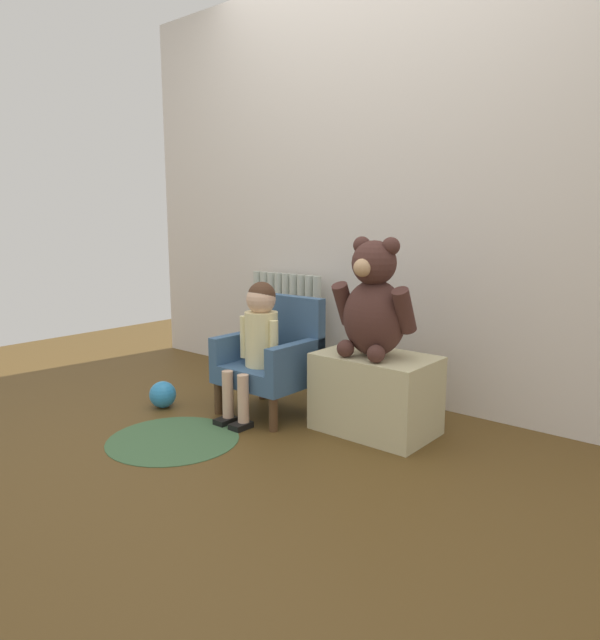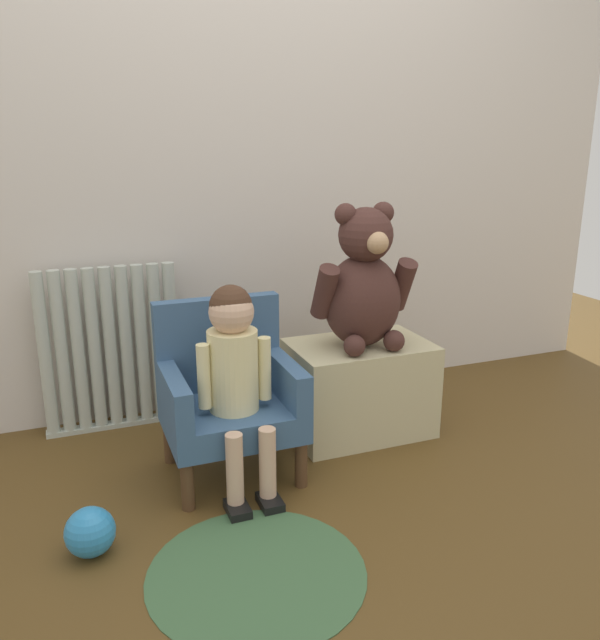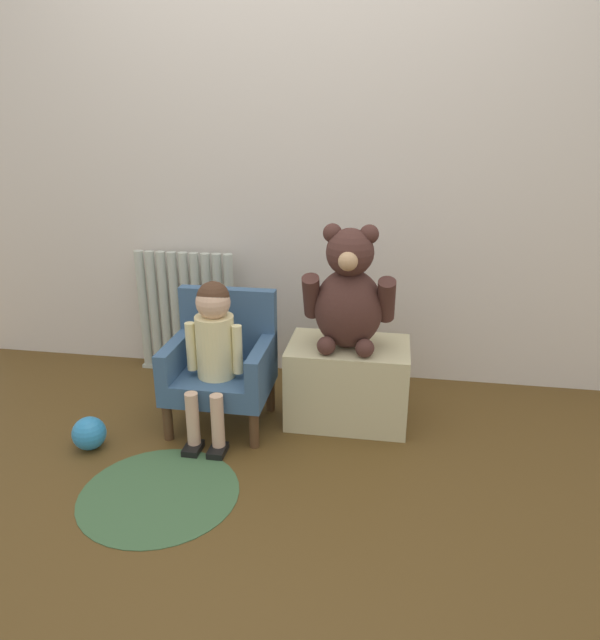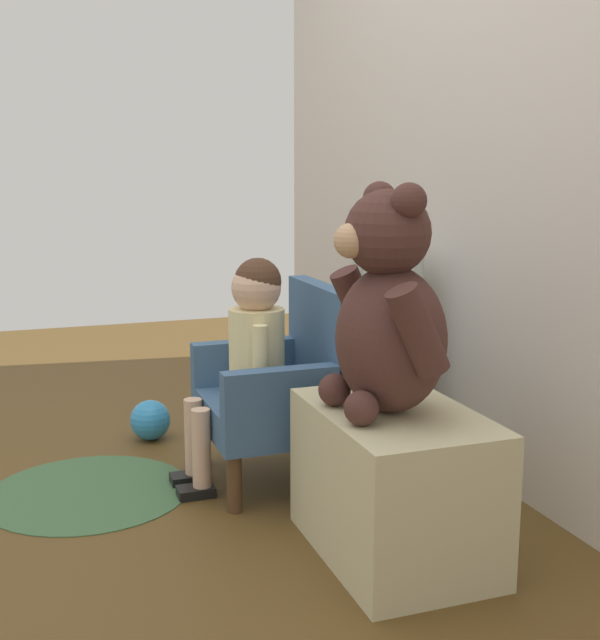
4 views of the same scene
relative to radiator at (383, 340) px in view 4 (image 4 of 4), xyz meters
The scene contains 9 objects.
ground_plane 1.23m from the radiator, 59.56° to the right, with size 6.00×6.00×0.00m, color #543C1A.
back_wall 1.06m from the radiator, 11.78° to the left, with size 3.80×0.05×2.40m, color silver.
radiator is the anchor object (origin of this frame).
child_armchair 0.62m from the radiator, 55.09° to the right, with size 0.46×0.40×0.61m.
child_figure 0.72m from the radiator, 60.06° to the right, with size 0.25×0.35×0.70m.
low_bench 1.02m from the radiator, 23.46° to the right, with size 0.55×0.36×0.38m, color #C5BB8E.
large_teddy_bear 1.05m from the radiator, 24.82° to the right, with size 0.40×0.28×0.56m.
floor_rug 1.18m from the radiator, 76.34° to the right, with size 0.61×0.61×0.01m, color #3D633E.
toy_ball 0.90m from the radiator, 100.18° to the right, with size 0.14×0.14×0.14m, color #2E88C7.
Camera 4 is at (2.04, -0.23, 0.97)m, focal length 45.00 mm.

